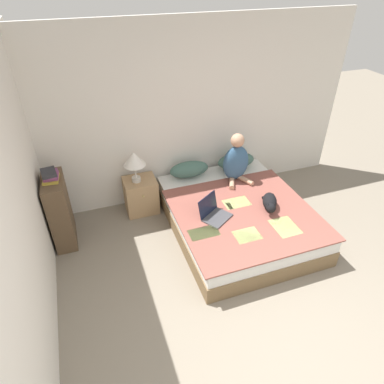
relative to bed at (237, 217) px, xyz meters
The scene contains 13 objects.
ground_plane 2.06m from the bed, 99.76° to the right, with size 16.00×16.00×0.00m, color gray.
wall_back 1.59m from the bed, 107.23° to the left, with size 5.04×0.05×2.55m.
wall_side 2.66m from the bed, 169.05° to the right, with size 0.05×4.12×2.55m.
bed is the anchor object (origin of this frame).
pillow_near 1.01m from the bed, 113.20° to the left, with size 0.59×0.29×0.22m.
pillow_far 1.01m from the bed, 66.79° to the left, with size 0.59×0.29×0.22m.
person_sitting 0.80m from the bed, 69.24° to the left, with size 0.39×0.38×0.71m.
cat_tabby 0.50m from the bed, 32.16° to the right, with size 0.33×0.44×0.19m.
laptop_open 0.50m from the bed, 161.24° to the right, with size 0.46×0.44×0.26m.
nightstand 1.42m from the bed, 142.77° to the left, with size 0.45×0.41×0.52m.
table_lamp 1.58m from the bed, 144.18° to the left, with size 0.30×0.30×0.45m.
bookshelf 2.30m from the bed, 165.81° to the left, with size 0.25×0.58×0.93m.
book_stack_top 2.41m from the bed, 165.73° to the left, with size 0.20×0.26×0.11m.
Camera 1 is at (-1.42, -1.18, 3.10)m, focal length 32.00 mm.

